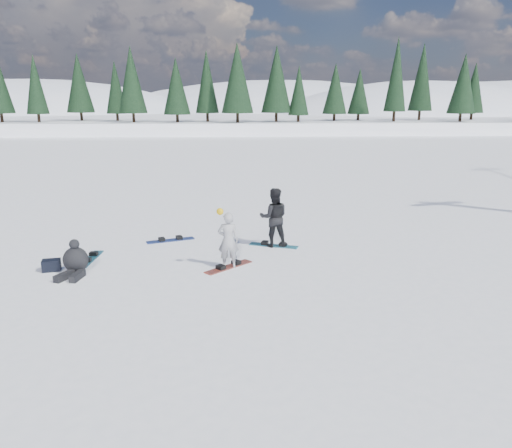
% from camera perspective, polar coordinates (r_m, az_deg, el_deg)
% --- Properties ---
extents(ground, '(420.00, 420.00, 0.00)m').
position_cam_1_polar(ground, '(13.13, 1.43, -5.26)').
color(ground, white).
rests_on(ground, ground).
extents(alpine_backdrop, '(412.50, 227.00, 53.20)m').
position_cam_1_polar(alpine_backdrop, '(202.65, -5.98, 8.83)').
color(alpine_backdrop, white).
rests_on(alpine_backdrop, ground).
extents(snowboarder_woman, '(0.57, 0.40, 1.65)m').
position_cam_1_polar(snowboarder_woman, '(13.10, -3.21, -1.81)').
color(snowboarder_woman, '#AEAEB3').
rests_on(snowboarder_woman, ground).
extents(snowboarder_man, '(0.88, 0.69, 1.79)m').
position_cam_1_polar(snowboarder_man, '(14.99, 2.05, 0.75)').
color(snowboarder_man, black).
rests_on(snowboarder_man, ground).
extents(seated_rider, '(0.78, 1.14, 0.90)m').
position_cam_1_polar(seated_rider, '(13.56, -19.98, -3.97)').
color(seated_rider, black).
rests_on(seated_rider, ground).
extents(gear_bag, '(0.50, 0.38, 0.30)m').
position_cam_1_polar(gear_bag, '(14.07, -22.35, -4.38)').
color(gear_bag, black).
rests_on(gear_bag, ground).
extents(snowboard_woman, '(1.29, 1.22, 0.03)m').
position_cam_1_polar(snowboard_woman, '(13.32, -3.15, -4.92)').
color(snowboard_woman, '#993421').
rests_on(snowboard_woman, ground).
extents(snowboard_man, '(1.50, 0.79, 0.03)m').
position_cam_1_polar(snowboard_man, '(15.21, 2.02, -2.48)').
color(snowboard_man, teal).
rests_on(snowboard_man, ground).
extents(snowboard_loose_c, '(1.51, 0.76, 0.03)m').
position_cam_1_polar(snowboard_loose_c, '(16.00, -9.74, -1.85)').
color(snowboard_loose_c, navy).
rests_on(snowboard_loose_c, ground).
extents(snowboard_loose_a, '(0.38, 1.52, 0.03)m').
position_cam_1_polar(snowboard_loose_a, '(14.71, -18.40, -3.80)').
color(snowboard_loose_a, teal).
rests_on(snowboard_loose_a, ground).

